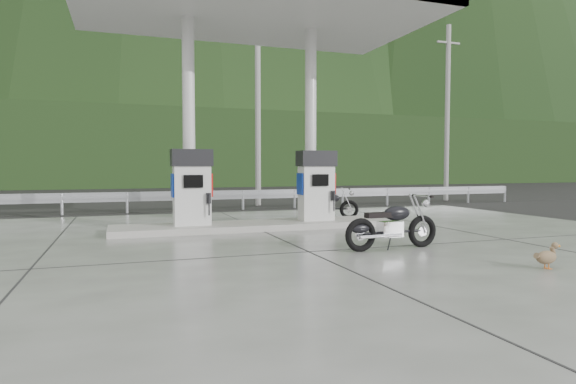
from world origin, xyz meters
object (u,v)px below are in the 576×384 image
object	(u,v)px
gas_pump_right	(316,186)
motorcycle_left	(392,226)
motorcycle_right	(328,205)
duck	(546,258)
gas_pump_left	(192,187)

from	to	relation	value
gas_pump_right	motorcycle_left	xyz separation A→B (m)	(-0.02, -3.75, -0.61)
motorcycle_right	duck	world-z (taller)	motorcycle_right
gas_pump_left	gas_pump_right	world-z (taller)	same
gas_pump_left	motorcycle_left	distance (m)	4.95
motorcycle_right	duck	size ratio (longest dim) A/B	3.56
gas_pump_left	motorcycle_right	xyz separation A→B (m)	(4.23, 1.53, -0.66)
motorcycle_right	gas_pump_right	bearing A→B (deg)	-99.77
gas_pump_left	motorcycle_right	distance (m)	4.55
gas_pump_right	motorcycle_left	distance (m)	3.80
gas_pump_right	duck	world-z (taller)	gas_pump_right
motorcycle_left	duck	bearing A→B (deg)	-63.84
gas_pump_left	motorcycle_left	xyz separation A→B (m)	(3.18, -3.75, -0.61)
duck	gas_pump_left	bearing A→B (deg)	120.90
motorcycle_left	motorcycle_right	bearing A→B (deg)	75.86
gas_pump_left	gas_pump_right	xyz separation A→B (m)	(3.20, 0.00, 0.00)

